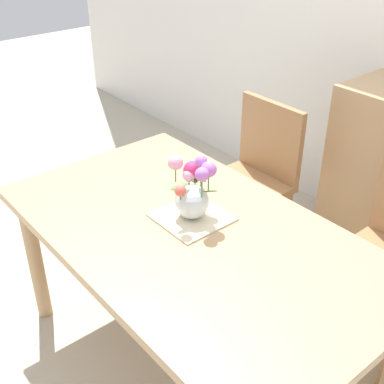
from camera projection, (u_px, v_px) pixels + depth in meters
The scene contains 5 objects.
ground_plane at pixel (193, 361), 2.31m from camera, with size 12.00×12.00×0.00m, color #B7AD99.
dining_table at pixel (193, 250), 1.98m from camera, with size 1.59×0.92×0.73m.
chair_left at pixel (254, 172), 2.77m from camera, with size 0.42×0.42×0.90m.
placemat at pixel (192, 217), 2.01m from camera, with size 0.26×0.26×0.01m, color beige.
flower_vase at pixel (193, 190), 1.96m from camera, with size 0.24×0.21×0.25m.
Camera 1 is at (1.22, -1.01, 1.86)m, focal length 47.52 mm.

